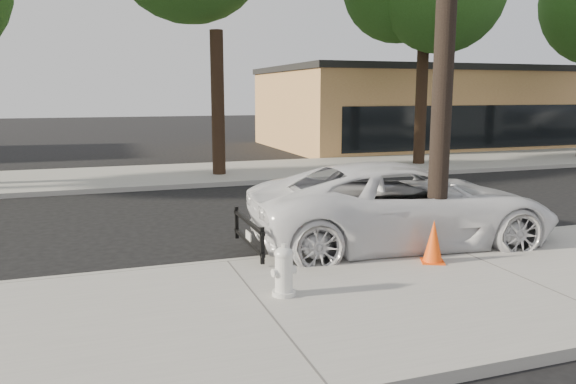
% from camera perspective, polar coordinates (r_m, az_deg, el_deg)
% --- Properties ---
extents(ground, '(120.00, 120.00, 0.00)m').
position_cam_1_polar(ground, '(11.41, -8.58, -4.66)').
color(ground, black).
rests_on(ground, ground).
extents(near_sidewalk, '(90.00, 4.40, 0.15)m').
position_cam_1_polar(near_sidewalk, '(7.40, -2.35, -12.20)').
color(near_sidewalk, gray).
rests_on(near_sidewalk, ground).
extents(far_sidewalk, '(90.00, 5.00, 0.15)m').
position_cam_1_polar(far_sidewalk, '(19.67, -13.13, 1.61)').
color(far_sidewalk, gray).
rests_on(far_sidewalk, ground).
extents(curb_near, '(90.00, 0.12, 0.16)m').
position_cam_1_polar(curb_near, '(9.41, -6.23, -7.33)').
color(curb_near, '#9E9B93').
rests_on(curb_near, ground).
extents(building_main, '(18.00, 10.00, 4.00)m').
position_cam_1_polar(building_main, '(32.32, 14.89, 8.18)').
color(building_main, '#B9804D').
rests_on(building_main, ground).
extents(police_cruiser, '(5.97, 3.20, 1.59)m').
position_cam_1_polar(police_cruiser, '(10.76, 11.53, -1.30)').
color(police_cruiser, white).
rests_on(police_cruiser, ground).
extents(fire_hydrant, '(0.36, 0.33, 0.68)m').
position_cam_1_polar(fire_hydrant, '(7.69, -0.42, -8.14)').
color(fire_hydrant, silver).
rests_on(fire_hydrant, near_sidewalk).
extents(traffic_cone, '(0.48, 0.48, 0.71)m').
position_cam_1_polar(traffic_cone, '(9.44, 14.55, -4.92)').
color(traffic_cone, '#FF4E0D').
rests_on(traffic_cone, near_sidewalk).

